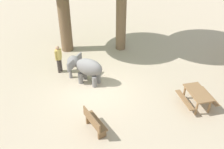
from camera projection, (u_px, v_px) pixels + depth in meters
name	position (u px, v px, depth m)	size (l,w,h in m)	color
ground_plane	(97.00, 90.00, 13.28)	(60.00, 60.00, 0.00)	#BAA88C
elephant	(85.00, 67.00, 13.40)	(1.49, 2.04, 1.41)	slate
person_handler	(59.00, 57.00, 14.20)	(0.47, 0.32, 1.62)	#3F3833
wooden_bench	(94.00, 122.00, 10.64)	(1.34, 1.19, 0.88)	brown
picnic_table_far	(197.00, 95.00, 11.93)	(1.92, 1.91, 0.78)	olive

